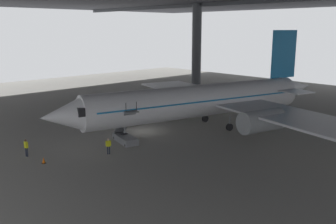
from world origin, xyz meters
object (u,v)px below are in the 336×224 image
at_px(airplane_main, 203,100).
at_px(crew_worker_near_nose, 26,147).
at_px(boarding_stairs, 125,136).
at_px(traffic_cone_orange, 44,160).
at_px(crew_worker_by_stairs, 108,145).

bearing_deg(airplane_main, crew_worker_near_nose, -102.77).
distance_m(airplane_main, boarding_stairs, 11.14).
xyz_separation_m(airplane_main, boarding_stairs, (-1.89, -10.61, -2.82)).
relative_size(boarding_stairs, crew_worker_near_nose, 2.72).
height_order(boarding_stairs, crew_worker_near_nose, boarding_stairs).
bearing_deg(airplane_main, traffic_cone_orange, -94.82).
bearing_deg(airplane_main, crew_worker_by_stairs, -88.97).
bearing_deg(crew_worker_near_nose, traffic_cone_orange, 6.70).
bearing_deg(boarding_stairs, crew_worker_by_stairs, -60.02).
bearing_deg(crew_worker_by_stairs, crew_worker_near_nose, -128.20).
xyz_separation_m(crew_worker_near_nose, traffic_cone_orange, (2.96, 0.35, -0.72)).
bearing_deg(crew_worker_near_nose, crew_worker_by_stairs, 51.80).
bearing_deg(boarding_stairs, airplane_main, 79.88).
height_order(airplane_main, crew_worker_by_stairs, airplane_main).
distance_m(crew_worker_near_nose, traffic_cone_orange, 3.07).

